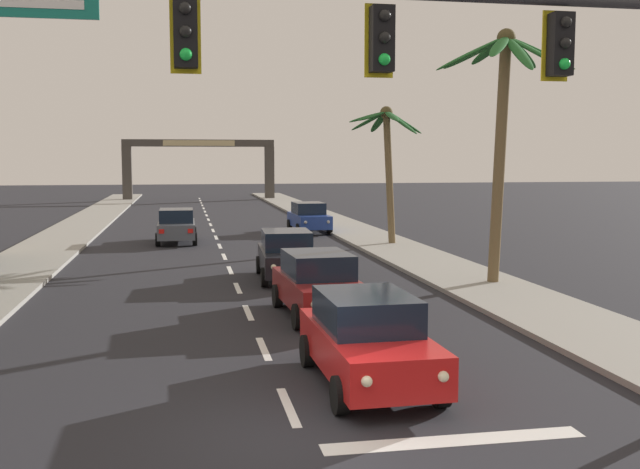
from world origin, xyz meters
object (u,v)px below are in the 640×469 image
traffic_signal_mast (500,83)px  town_gateway_arch (199,160)px  sedan_fifth_in_queue (287,255)px  sedan_lead_at_stop_bar (368,339)px  sedan_oncoming_far (177,226)px  palm_right_second (503,100)px  sedan_parked_nearest_kerb (309,217)px  sedan_third_in_queue (319,284)px  palm_right_third (387,142)px

traffic_signal_mast → town_gateway_arch: traffic_signal_mast is taller
traffic_signal_mast → sedan_fifth_in_queue: 15.31m
sedan_lead_at_stop_bar → sedan_oncoming_far: bearing=98.6°
sedan_fifth_in_queue → palm_right_second: 8.79m
sedan_lead_at_stop_bar → town_gateway_arch: bearing=91.5°
sedan_parked_nearest_kerb → town_gateway_arch: (-5.28, 34.11, 3.11)m
sedan_third_in_queue → sedan_oncoming_far: size_ratio=1.01×
sedan_lead_at_stop_bar → palm_right_second: palm_right_second is taller
palm_right_second → palm_right_third: (-0.66, 11.29, -1.09)m
sedan_oncoming_far → town_gateway_arch: (2.01, 38.06, 3.11)m
sedan_oncoming_far → sedan_parked_nearest_kerb: size_ratio=0.99×
sedan_oncoming_far → sedan_parked_nearest_kerb: 8.29m
sedan_third_in_queue → palm_right_second: bearing=27.9°
traffic_signal_mast → sedan_lead_at_stop_bar: (-1.34, 2.54, -4.40)m
traffic_signal_mast → sedan_third_in_queue: bearing=97.6°
sedan_third_in_queue → palm_right_second: (6.66, 3.52, 5.14)m
sedan_oncoming_far → town_gateway_arch: 38.24m
sedan_third_in_queue → sedan_parked_nearest_kerb: size_ratio=1.00×
town_gateway_arch → sedan_lead_at_stop_bar: bearing=-88.5°
town_gateway_arch → palm_right_second: bearing=-80.8°
traffic_signal_mast → palm_right_third: size_ratio=1.72×
traffic_signal_mast → sedan_oncoming_far: size_ratio=2.54×
town_gateway_arch → sedan_fifth_in_queue: bearing=-87.9°
traffic_signal_mast → sedan_parked_nearest_kerb: traffic_signal_mast is taller
traffic_signal_mast → sedan_third_in_queue: (-1.14, 8.58, -4.40)m
palm_right_second → sedan_parked_nearest_kerb: bearing=99.8°
sedan_lead_at_stop_bar → sedan_third_in_queue: size_ratio=0.99×
sedan_third_in_queue → town_gateway_arch: size_ratio=0.30×
sedan_third_in_queue → traffic_signal_mast: bearing=-82.4°
sedan_fifth_in_queue → town_gateway_arch: 50.14m
sedan_third_in_queue → sedan_parked_nearest_kerb: 22.21m
sedan_fifth_in_queue → sedan_oncoming_far: (-3.81, 11.95, 0.00)m
sedan_third_in_queue → palm_right_third: (6.00, 14.81, 4.06)m
palm_right_third → sedan_fifth_in_queue: bearing=-124.4°
sedan_fifth_in_queue → sedan_parked_nearest_kerb: same height
town_gateway_arch → sedan_oncoming_far: bearing=-93.0°
sedan_oncoming_far → traffic_signal_mast: bearing=-79.4°
traffic_signal_mast → sedan_fifth_in_queue: bearing=94.5°
sedan_parked_nearest_kerb → palm_right_second: palm_right_second is taller
sedan_parked_nearest_kerb → sedan_third_in_queue: bearing=-99.0°
traffic_signal_mast → sedan_lead_at_stop_bar: bearing=117.8°
sedan_third_in_queue → palm_right_third: size_ratio=0.69×
sedan_third_in_queue → palm_right_third: 16.49m
sedan_fifth_in_queue → palm_right_second: bearing=-20.7°
sedan_fifth_in_queue → sedan_parked_nearest_kerb: 16.28m
traffic_signal_mast → palm_right_third: bearing=78.3°
sedan_parked_nearest_kerb → sedan_fifth_in_queue: bearing=-102.4°
palm_right_second → traffic_signal_mast: bearing=-114.5°
sedan_third_in_queue → palm_right_third: palm_right_third is taller
palm_right_second → palm_right_third: bearing=93.4°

